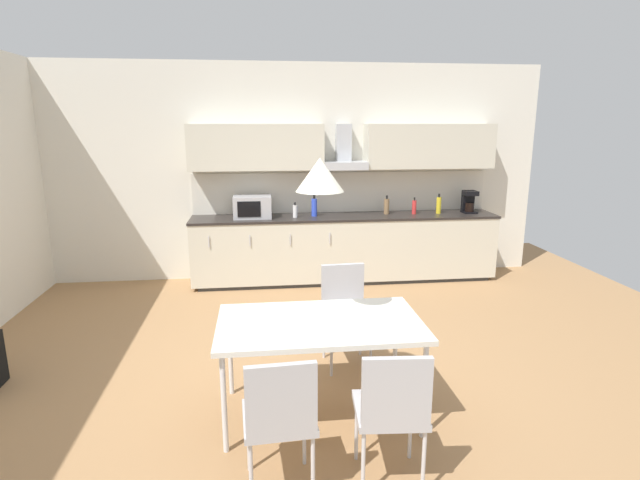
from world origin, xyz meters
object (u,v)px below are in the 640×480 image
(bottle_brown, at_px, (387,206))
(pendant_lamp, at_px, (320,175))
(coffee_maker, at_px, (469,202))
(bottle_white, at_px, (295,211))
(chair_near_left, at_px, (280,413))
(bottle_red, at_px, (414,207))
(chair_near_right, at_px, (392,405))
(bottle_yellow, at_px, (439,205))
(microwave, at_px, (252,207))
(dining_table, at_px, (320,327))
(bottle_blue, at_px, (314,207))
(chair_far_right, at_px, (345,304))

(bottle_brown, distance_m, pendant_lamp, 3.52)
(coffee_maker, height_order, bottle_white, coffee_maker)
(bottle_white, height_order, chair_near_left, bottle_white)
(bottle_red, distance_m, chair_near_left, 4.42)
(chair_near_right, bearing_deg, bottle_brown, 76.33)
(bottle_red, height_order, chair_near_left, bottle_red)
(bottle_yellow, xyz_separation_m, pendant_lamp, (-1.99, -3.14, 0.75))
(microwave, xyz_separation_m, dining_table, (0.49, -3.13, -0.35))
(microwave, bearing_deg, chair_near_right, -78.35)
(bottle_yellow, height_order, bottle_brown, bottle_yellow)
(microwave, distance_m, pendant_lamp, 3.25)
(dining_table, height_order, pendant_lamp, pendant_lamp)
(microwave, bearing_deg, bottle_brown, 1.82)
(bottle_white, distance_m, chair_near_left, 3.92)
(pendant_lamp, bearing_deg, dining_table, -90.00)
(microwave, bearing_deg, dining_table, -81.02)
(bottle_white, relative_size, chair_near_left, 0.23)
(coffee_maker, bearing_deg, chair_near_left, -124.66)
(microwave, height_order, bottle_white, microwave)
(bottle_yellow, height_order, pendant_lamp, pendant_lamp)
(bottle_blue, bearing_deg, pendant_lamp, -95.56)
(pendant_lamp, bearing_deg, coffee_maker, 52.55)
(coffee_maker, relative_size, bottle_brown, 1.21)
(bottle_blue, height_order, bottle_yellow, bottle_blue)
(coffee_maker, bearing_deg, bottle_brown, 178.47)
(chair_near_right, distance_m, pendant_lamp, 1.49)
(bottle_yellow, bearing_deg, chair_near_right, -113.03)
(dining_table, distance_m, chair_near_left, 0.87)
(microwave, relative_size, coffee_maker, 1.60)
(bottle_brown, height_order, pendant_lamp, pendant_lamp)
(bottle_brown, height_order, chair_near_right, bottle_brown)
(dining_table, relative_size, chair_far_right, 1.65)
(chair_near_left, bearing_deg, pendant_lamp, 68.37)
(coffee_maker, distance_m, pendant_lamp, 4.04)
(microwave, bearing_deg, bottle_red, 0.00)
(dining_table, bearing_deg, coffee_maker, 52.55)
(bottle_red, bearing_deg, chair_near_right, -108.73)
(bottle_brown, relative_size, chair_near_left, 0.28)
(bottle_blue, relative_size, bottle_brown, 1.13)
(chair_near_right, height_order, chair_near_left, same)
(pendant_lamp, bearing_deg, microwave, 98.98)
(bottle_white, relative_size, bottle_yellow, 0.73)
(bottle_yellow, distance_m, chair_near_right, 4.31)
(chair_near_left, bearing_deg, dining_table, 68.37)
(microwave, relative_size, dining_table, 0.34)
(chair_near_left, relative_size, pendant_lamp, 2.72)
(bottle_blue, distance_m, chair_near_left, 4.02)
(bottle_brown, bearing_deg, bottle_blue, -177.44)
(bottle_brown, bearing_deg, chair_near_left, -111.89)
(bottle_blue, xyz_separation_m, bottle_yellow, (1.68, -0.01, -0.01))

